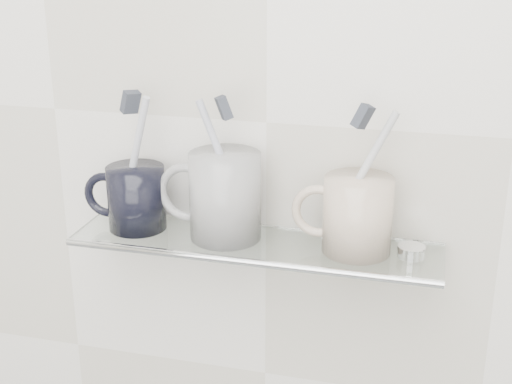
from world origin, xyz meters
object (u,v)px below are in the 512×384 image
(shelf_glass, at_px, (255,244))
(mug_center, at_px, (225,196))
(mug_left, at_px, (137,198))
(mug_right, at_px, (358,215))

(shelf_glass, xyz_separation_m, mug_center, (-0.04, 0.00, 0.06))
(shelf_glass, bearing_deg, mug_left, 178.34)
(shelf_glass, relative_size, mug_left, 5.55)
(mug_left, bearing_deg, shelf_glass, -1.50)
(shelf_glass, relative_size, mug_center, 4.19)
(shelf_glass, bearing_deg, mug_center, 173.29)
(shelf_glass, height_order, mug_left, mug_left)
(shelf_glass, relative_size, mug_right, 4.95)
(mug_center, relative_size, mug_right, 1.18)
(mug_center, height_order, mug_right, mug_center)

